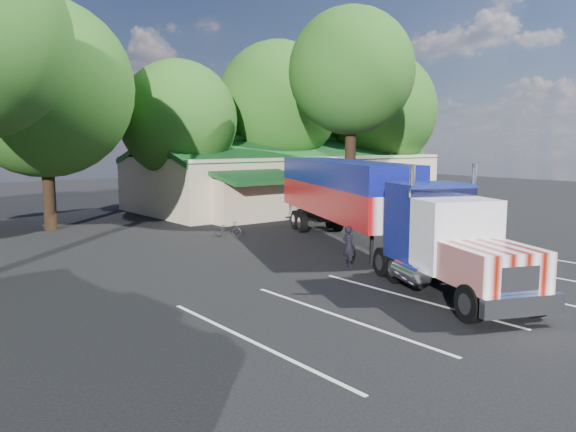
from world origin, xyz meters
TOP-DOWN VIEW (x-y plane):
  - ground at (0.00, 0.00)m, footprint 120.00×120.00m
  - event_hall at (13.74, 17.81)m, footprint 24.20×14.12m
  - tree_row_c at (-5.00, 16.20)m, footprint 10.00×10.00m
  - tree_row_d at (4.00, 17.50)m, footprint 8.00×8.00m
  - tree_row_e at (13.00, 18.00)m, footprint 9.60×9.60m
  - tree_row_f at (23.00, 16.80)m, footprint 10.40×10.40m
  - tree_near_right at (11.50, 8.50)m, footprint 8.00×8.00m
  - semi_truck at (4.36, 0.50)m, footprint 10.54×19.96m
  - woman at (1.60, -1.41)m, footprint 0.43×0.63m
  - bicycle at (1.80, 8.00)m, footprint 1.34×1.64m
  - silver_sedan at (12.00, 14.00)m, footprint 3.84×1.56m

SIDE VIEW (x-z plane):
  - ground at x=0.00m, z-range 0.00..0.00m
  - bicycle at x=1.80m, z-range 0.00..0.84m
  - silver_sedan at x=12.00m, z-range 0.00..1.24m
  - woman at x=1.60m, z-range 0.00..1.70m
  - event_hall at x=13.74m, z-range -0.56..4.99m
  - semi_truck at x=4.36m, z-range 0.28..4.62m
  - tree_row_d at x=4.00m, z-range 1.28..11.88m
  - tree_row_f at x=23.00m, z-range 1.29..14.29m
  - tree_row_c at x=-5.00m, z-range 1.51..14.56m
  - tree_row_e at x=13.00m, z-range 1.64..14.54m
  - tree_near_right at x=11.50m, z-range 2.71..16.21m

